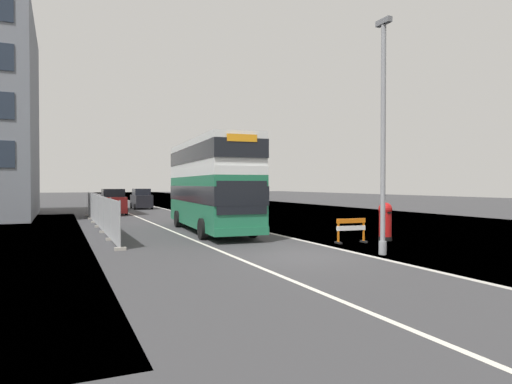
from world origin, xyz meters
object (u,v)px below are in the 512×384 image
lamppost_foreground (383,144)px  car_receding_mid (141,199)px  double_decker_bus (210,184)px  roadworks_barrier (351,228)px  car_oncoming_near (113,202)px  red_pillar_postbox (385,220)px

lamppost_foreground → car_receding_mid: bearing=94.7°
double_decker_bus → roadworks_barrier: (4.14, -7.15, -1.97)m
double_decker_bus → roadworks_barrier: 8.49m
roadworks_barrier → car_oncoming_near: car_oncoming_near is taller
double_decker_bus → roadworks_barrier: bearing=-59.9°
double_decker_bus → lamppost_foreground: (3.25, -10.30, 1.44)m
red_pillar_postbox → car_receding_mid: 32.16m
lamppost_foreground → car_receding_mid: (-2.86, 34.92, -3.05)m
red_pillar_postbox → car_oncoming_near: (-9.46, 23.54, 0.08)m
roadworks_barrier → red_pillar_postbox: bearing=3.2°
car_oncoming_near → lamppost_foreground: bearing=-76.2°
car_oncoming_near → car_receding_mid: bearing=65.3°
roadworks_barrier → car_receding_mid: car_receding_mid is taller
double_decker_bus → car_receding_mid: (0.39, 24.62, -1.61)m
lamppost_foreground → red_pillar_postbox: 5.34m
double_decker_bus → red_pillar_postbox: bearing=-49.0°
car_oncoming_near → car_receding_mid: size_ratio=0.97×
lamppost_foreground → roadworks_barrier: 4.73m
double_decker_bus → car_receding_mid: double_decker_bus is taller
roadworks_barrier → car_oncoming_near: size_ratio=0.35×
car_receding_mid → car_oncoming_near: bearing=-114.7°
red_pillar_postbox → lamppost_foreground: bearing=-131.3°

